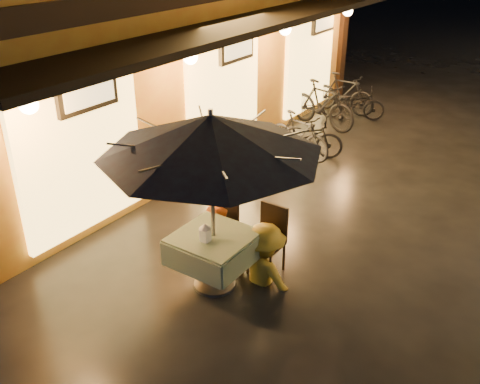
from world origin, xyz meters
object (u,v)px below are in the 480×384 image
Objects in this scene: patio_umbrella at (211,135)px; bicycle_0 at (247,150)px; person_yellow at (265,227)px; person_orange at (214,207)px; cafe_table at (214,248)px; table_lantern at (205,231)px.

bicycle_0 is at bearing 117.28° from patio_umbrella.
person_orange is at bearing -4.08° from person_yellow.
table_lantern reaches higher than cafe_table.
bicycle_0 is at bearing -71.78° from person_orange.
person_yellow is (0.46, 0.67, -0.11)m from table_lantern.
table_lantern is 0.89m from person_orange.
person_yellow reaches higher than person_orange.
patio_umbrella is 1.24m from table_lantern.
patio_umbrella is (0.00, 0.00, 1.56)m from cafe_table.
person_orange is 0.92× the size of bicycle_0.
person_yellow is (0.46, 0.50, -1.34)m from patio_umbrella.
cafe_table is 0.77m from person_orange.
person_orange reaches higher than cafe_table.
person_yellow reaches higher than table_lantern.
table_lantern is at bearing -130.15° from bicycle_0.
person_orange is (-0.45, 0.76, -0.13)m from table_lantern.
patio_umbrella is at bearing 49.18° from person_yellow.
cafe_table is at bearing 180.00° from patio_umbrella.
patio_umbrella is 1.55m from person_orange.
table_lantern is at bearing 57.15° from person_yellow.
cafe_table is 1.56m from patio_umbrella.
table_lantern is 0.15× the size of person_yellow.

